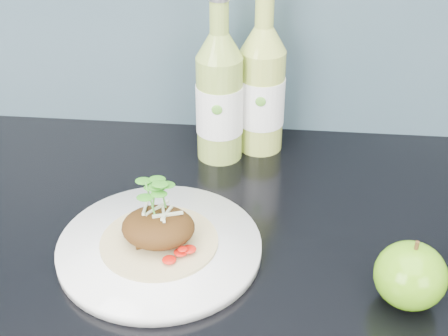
{
  "coord_description": "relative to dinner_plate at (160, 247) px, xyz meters",
  "views": [
    {
      "loc": [
        0.04,
        0.99,
        1.44
      ],
      "look_at": [
        -0.03,
        1.68,
        1.0
      ],
      "focal_mm": 50.0,
      "sensor_mm": 36.0,
      "label": 1
    }
  ],
  "objects": [
    {
      "name": "dinner_plate",
      "position": [
        0.0,
        0.0,
        0.0
      ],
      "size": [
        0.33,
        0.33,
        0.02
      ],
      "color": "white",
      "rests_on": "kitchen_counter"
    },
    {
      "name": "pork_taco",
      "position": [
        -0.0,
        0.0,
        0.04
      ],
      "size": [
        0.16,
        0.16,
        0.1
      ],
      "color": "tan",
      "rests_on": "dinner_plate"
    },
    {
      "name": "green_apple",
      "position": [
        0.31,
        -0.06,
        0.03
      ],
      "size": [
        0.09,
        0.09,
        0.09
      ],
      "rotation": [
        0.0,
        0.0,
        0.11
      ],
      "color": "#5B8E0F",
      "rests_on": "kitchen_counter"
    },
    {
      "name": "cider_bottle_left",
      "position": [
        0.05,
        0.26,
        0.1
      ],
      "size": [
        0.1,
        0.1,
        0.28
      ],
      "rotation": [
        0.0,
        0.0,
        -0.35
      ],
      "color": "#8DA846",
      "rests_on": "kitchen_counter"
    },
    {
      "name": "cider_bottle_right",
      "position": [
        0.12,
        0.29,
        0.1
      ],
      "size": [
        0.08,
        0.08,
        0.28
      ],
      "rotation": [
        0.0,
        0.0,
        0.01
      ],
      "color": "#A8B94D",
      "rests_on": "kitchen_counter"
    }
  ]
}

